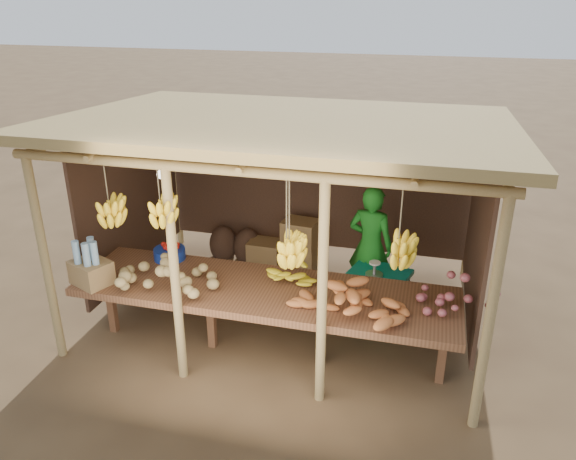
# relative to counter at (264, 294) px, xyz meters

# --- Properties ---
(ground) EXTENTS (60.00, 60.00, 0.00)m
(ground) POSITION_rel_counter_xyz_m (-0.00, 0.95, -0.74)
(ground) COLOR brown
(ground) RESTS_ON ground
(stall_structure) EXTENTS (4.70, 3.50, 2.43)m
(stall_structure) POSITION_rel_counter_xyz_m (-0.00, 0.79, 1.16)
(stall_structure) COLOR #A28753
(stall_structure) RESTS_ON ground
(counter) EXTENTS (3.90, 1.05, 0.80)m
(counter) POSITION_rel_counter_xyz_m (0.00, 0.00, 0.00)
(counter) COLOR brown
(counter) RESTS_ON ground
(potato_heap) EXTENTS (1.24, 0.99, 0.37)m
(potato_heap) POSITION_rel_counter_xyz_m (-0.98, -0.22, 0.25)
(potato_heap) COLOR #9D8651
(potato_heap) RESTS_ON counter
(sweet_potato_heap) EXTENTS (1.12, 0.81, 0.36)m
(sweet_potato_heap) POSITION_rel_counter_xyz_m (0.90, -0.28, 0.24)
(sweet_potato_heap) COLOR #C66C32
(sweet_potato_heap) RESTS_ON counter
(onion_heap) EXTENTS (0.93, 0.67, 0.36)m
(onion_heap) POSITION_rel_counter_xyz_m (1.90, 0.10, 0.24)
(onion_heap) COLOR #B6585D
(onion_heap) RESTS_ON counter
(banana_pile) EXTENTS (0.59, 0.48, 0.34)m
(banana_pile) POSITION_rel_counter_xyz_m (0.21, 0.19, 0.23)
(banana_pile) COLOR yellow
(banana_pile) RESTS_ON counter
(tomato_basin) EXTENTS (0.35, 0.35, 0.18)m
(tomato_basin) POSITION_rel_counter_xyz_m (-1.23, 0.39, 0.14)
(tomato_basin) COLOR navy
(tomato_basin) RESTS_ON counter
(bottle_box) EXTENTS (0.48, 0.44, 0.49)m
(bottle_box) POSITION_rel_counter_xyz_m (-1.75, -0.34, 0.25)
(bottle_box) COLOR olive
(bottle_box) RESTS_ON counter
(vendor) EXTENTS (0.62, 0.48, 1.51)m
(vendor) POSITION_rel_counter_xyz_m (0.91, 1.38, 0.02)
(vendor) COLOR #1B7D1F
(vendor) RESTS_ON ground
(tarp_crate) EXTENTS (0.78, 0.72, 0.78)m
(tarp_crate) POSITION_rel_counter_xyz_m (1.06, 1.02, -0.42)
(tarp_crate) COLOR brown
(tarp_crate) RESTS_ON ground
(carton_stack) EXTENTS (0.98, 0.40, 0.72)m
(carton_stack) POSITION_rel_counter_xyz_m (-0.27, 1.99, -0.42)
(carton_stack) COLOR olive
(carton_stack) RESTS_ON ground
(burlap_sacks) EXTENTS (0.77, 0.40, 0.55)m
(burlap_sacks) POSITION_rel_counter_xyz_m (-1.10, 2.15, -0.50)
(burlap_sacks) COLOR #4D3324
(burlap_sacks) RESTS_ON ground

